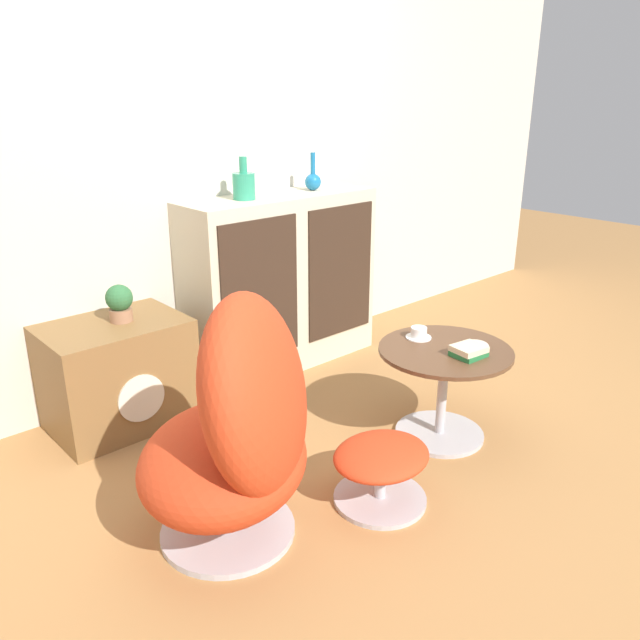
# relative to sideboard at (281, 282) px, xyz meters

# --- Properties ---
(ground_plane) EXTENTS (12.00, 12.00, 0.00)m
(ground_plane) POSITION_rel_sideboard_xyz_m (-0.39, -1.39, -0.49)
(ground_plane) COLOR #A87542
(wall_back) EXTENTS (6.40, 0.06, 2.60)m
(wall_back) POSITION_rel_sideboard_xyz_m (-0.39, 0.22, 0.81)
(wall_back) COLOR beige
(wall_back) RESTS_ON ground_plane
(sideboard) EXTENTS (1.14, 0.38, 0.98)m
(sideboard) POSITION_rel_sideboard_xyz_m (0.00, 0.00, 0.00)
(sideboard) COLOR beige
(sideboard) RESTS_ON ground_plane
(tv_console) EXTENTS (0.63, 0.46, 0.51)m
(tv_console) POSITION_rel_sideboard_xyz_m (-1.02, -0.04, -0.24)
(tv_console) COLOR brown
(tv_console) RESTS_ON ground_plane
(egg_chair) EXTENTS (0.92, 0.91, 0.93)m
(egg_chair) POSITION_rel_sideboard_xyz_m (-1.06, -1.10, -0.06)
(egg_chair) COLOR #B7B7BC
(egg_chair) RESTS_ON ground_plane
(ottoman) EXTENTS (0.40, 0.36, 0.25)m
(ottoman) POSITION_rel_sideboard_xyz_m (-0.56, -1.29, -0.32)
(ottoman) COLOR #B7B7BC
(ottoman) RESTS_ON ground_plane
(coffee_table) EXTENTS (0.59, 0.59, 0.44)m
(coffee_table) POSITION_rel_sideboard_xyz_m (0.01, -1.14, -0.21)
(coffee_table) COLOR #B7B7BC
(coffee_table) RESTS_ON ground_plane
(vase_leftmost) EXTENTS (0.11, 0.11, 0.22)m
(vase_leftmost) POSITION_rel_sideboard_xyz_m (-0.23, 0.00, 0.56)
(vase_leftmost) COLOR #2D8E6B
(vase_leftmost) RESTS_ON sideboard
(vase_inner_left) EXTENTS (0.09, 0.09, 0.21)m
(vase_inner_left) POSITION_rel_sideboard_xyz_m (0.25, 0.00, 0.54)
(vase_inner_left) COLOR #196699
(vase_inner_left) RESTS_ON sideboard
(potted_plant) EXTENTS (0.12, 0.12, 0.17)m
(potted_plant) POSITION_rel_sideboard_xyz_m (-0.97, -0.04, 0.11)
(potted_plant) COLOR #996B4C
(potted_plant) RESTS_ON tv_console
(teacup) EXTENTS (0.12, 0.12, 0.05)m
(teacup) POSITION_rel_sideboard_xyz_m (0.02, -0.98, -0.03)
(teacup) COLOR white
(teacup) RESTS_ON coffee_table
(book_stack) EXTENTS (0.15, 0.13, 0.05)m
(book_stack) POSITION_rel_sideboard_xyz_m (0.01, -1.26, -0.03)
(book_stack) COLOR #237038
(book_stack) RESTS_ON coffee_table
(bowl) EXTENTS (0.11, 0.11, 0.04)m
(bowl) POSITION_rel_sideboard_xyz_m (0.10, -1.23, -0.04)
(bowl) COLOR beige
(bowl) RESTS_ON coffee_table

